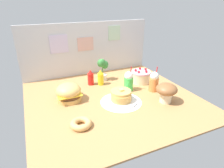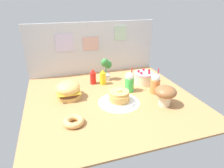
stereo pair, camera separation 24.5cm
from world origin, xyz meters
name	(u,v)px [view 1 (the left image)]	position (x,y,z in m)	size (l,w,h in m)	color
ground_plane	(112,99)	(0.00, 0.00, -0.01)	(2.01, 1.89, 0.02)	#B27F4C
back_wall	(88,49)	(0.00, 0.94, 0.41)	(2.01, 0.04, 0.81)	silver
doily_mat	(121,102)	(0.05, -0.13, 0.00)	(0.49, 0.49, 0.00)	white
burger	(69,92)	(-0.50, 0.17, 0.10)	(0.30, 0.30, 0.21)	#DBA859
pancake_stack	(121,97)	(0.05, -0.13, 0.07)	(0.38, 0.38, 0.16)	white
layer_cake	(141,77)	(0.58, 0.28, 0.09)	(0.28, 0.28, 0.20)	beige
ketchup_bottle	(91,78)	(-0.11, 0.50, 0.10)	(0.08, 0.08, 0.22)	red
mustard_bottle	(101,78)	(0.01, 0.44, 0.10)	(0.08, 0.08, 0.22)	yellow
cream_soda_cup	(129,81)	(0.28, 0.12, 0.13)	(0.12, 0.12, 0.33)	green
orange_float_cup	(154,82)	(0.58, -0.03, 0.13)	(0.12, 0.12, 0.33)	orange
donut_pink_glaze	(81,124)	(-0.51, -0.40, 0.03)	(0.21, 0.21, 0.06)	tan
potted_plant	(103,69)	(0.10, 0.58, 0.18)	(0.16, 0.14, 0.34)	white
mushroom_stool	(166,91)	(0.53, -0.34, 0.14)	(0.25, 0.25, 0.23)	beige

